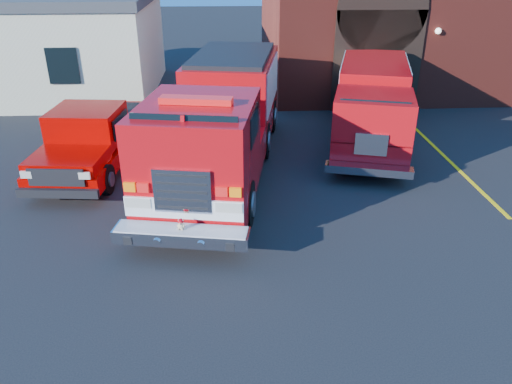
{
  "coord_description": "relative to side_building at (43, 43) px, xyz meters",
  "views": [
    {
      "loc": [
        -0.57,
        -11.12,
        6.21
      ],
      "look_at": [
        0.0,
        -1.2,
        1.3
      ],
      "focal_mm": 35.0,
      "sensor_mm": 36.0,
      "label": 1
    }
  ],
  "objects": [
    {
      "name": "pickup_truck",
      "position": [
        4.26,
        -9.38,
        -1.29
      ],
      "size": [
        2.68,
        6.1,
        1.94
      ],
      "color": "black",
      "rests_on": "ground"
    },
    {
      "name": "secondary_truck",
      "position": [
        13.41,
        -7.53,
        -0.84
      ],
      "size": [
        4.31,
        8.07,
        2.5
      ],
      "color": "black",
      "rests_on": "ground"
    },
    {
      "name": "fire_engine",
      "position": [
        8.21,
        -9.84,
        -0.6
      ],
      "size": [
        4.45,
        10.4,
        3.1
      ],
      "color": "black",
      "rests_on": "ground"
    },
    {
      "name": "ground",
      "position": [
        9.0,
        -13.0,
        -2.2
      ],
      "size": [
        100.0,
        100.0,
        0.0
      ],
      "primitive_type": "plane",
      "color": "black",
      "rests_on": "ground"
    },
    {
      "name": "parking_stripe_near",
      "position": [
        15.5,
        -12.0,
        -2.2
      ],
      "size": [
        0.12,
        3.0,
        0.01
      ],
      "primitive_type": "cube",
      "color": "yellow",
      "rests_on": "ground"
    },
    {
      "name": "parking_stripe_mid",
      "position": [
        15.5,
        -9.0,
        -2.2
      ],
      "size": [
        0.12,
        3.0,
        0.01
      ],
      "primitive_type": "cube",
      "color": "yellow",
      "rests_on": "ground"
    },
    {
      "name": "parking_stripe_far",
      "position": [
        15.5,
        -6.0,
        -2.2
      ],
      "size": [
        0.12,
        3.0,
        0.01
      ],
      "primitive_type": "cube",
      "color": "yellow",
      "rests_on": "ground"
    },
    {
      "name": "side_building",
      "position": [
        0.0,
        0.0,
        0.0
      ],
      "size": [
        10.2,
        8.2,
        4.35
      ],
      "color": "beige",
      "rests_on": "ground"
    }
  ]
}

